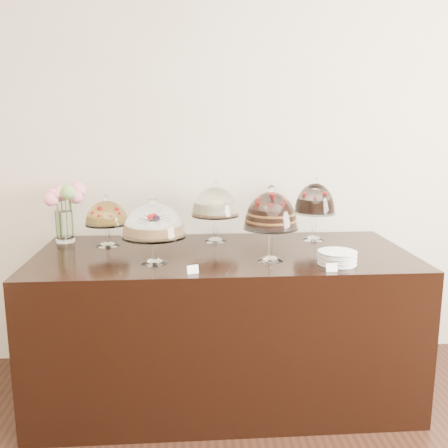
{
  "coord_description": "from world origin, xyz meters",
  "views": [
    {
      "loc": [
        -0.55,
        -0.41,
        1.65
      ],
      "look_at": [
        -0.34,
        2.4,
        1.08
      ],
      "focal_mm": 40.0,
      "sensor_mm": 36.0,
      "label": 1
    }
  ],
  "objects": [
    {
      "name": "price_card_right",
      "position": [
        0.19,
        2.01,
        0.92
      ],
      "size": [
        0.06,
        0.02,
        0.04
      ],
      "primitive_type": "cube",
      "rotation": [
        -0.21,
        0.0,
        0.05
      ],
      "color": "white",
      "rests_on": "display_counter"
    },
    {
      "name": "wall_back",
      "position": [
        0.0,
        3.0,
        1.5
      ],
      "size": [
        5.0,
        0.04,
        3.0
      ],
      "primitive_type": "cube",
      "color": "beige",
      "rests_on": "ground"
    },
    {
      "name": "cake_stand_choco_layer",
      "position": [
        -0.09,
        2.25,
        1.17
      ],
      "size": [
        0.3,
        0.3,
        0.42
      ],
      "color": "white",
      "rests_on": "display_counter"
    },
    {
      "name": "cake_stand_sugar_sponge",
      "position": [
        -0.73,
        2.24,
        1.12
      ],
      "size": [
        0.35,
        0.35,
        0.36
      ],
      "color": "white",
      "rests_on": "display_counter"
    },
    {
      "name": "cake_stand_dark_choco",
      "position": [
        0.28,
        2.73,
        1.15
      ],
      "size": [
        0.27,
        0.27,
        0.41
      ],
      "color": "white",
      "rests_on": "display_counter"
    },
    {
      "name": "display_counter",
      "position": [
        -0.34,
        2.45,
        0.45
      ],
      "size": [
        2.2,
        1.0,
        0.9
      ],
      "primitive_type": "cube",
      "color": "black",
      "rests_on": "ground"
    },
    {
      "name": "price_card_left",
      "position": [
        -0.53,
        2.03,
        0.92
      ],
      "size": [
        0.06,
        0.03,
        0.04
      ],
      "primitive_type": "cube",
      "rotation": [
        -0.21,
        0.0,
        0.35
      ],
      "color": "white",
      "rests_on": "display_counter"
    },
    {
      "name": "cake_stand_fruit_tart",
      "position": [
        -1.05,
        2.66,
        1.09
      ],
      "size": [
        0.27,
        0.27,
        0.32
      ],
      "color": "white",
      "rests_on": "display_counter"
    },
    {
      "name": "plate_stack",
      "position": [
        0.25,
        2.14,
        0.94
      ],
      "size": [
        0.2,
        0.2,
        0.07
      ],
      "color": "white",
      "rests_on": "display_counter"
    },
    {
      "name": "flower_vase",
      "position": [
        -1.33,
        2.79,
        1.14
      ],
      "size": [
        0.24,
        0.31,
        0.38
      ],
      "color": "white",
      "rests_on": "display_counter"
    },
    {
      "name": "cake_stand_cheesecake",
      "position": [
        -0.37,
        2.73,
        1.14
      ],
      "size": [
        0.31,
        0.31,
        0.39
      ],
      "color": "white",
      "rests_on": "display_counter"
    }
  ]
}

